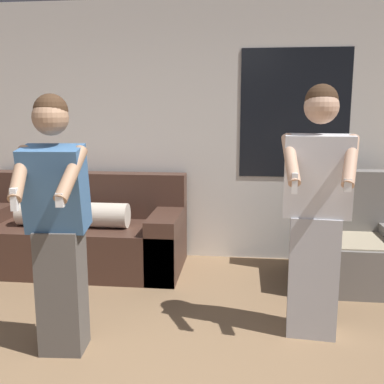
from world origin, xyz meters
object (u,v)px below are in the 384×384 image
Objects in this scene: person_left at (57,224)px; person_right at (316,212)px; armchair at (349,248)px; couch at (80,235)px.

person_right reaches higher than person_left.
person_left is at bearing -165.49° from person_right.
armchair is at bearing 65.18° from person_right.
couch is at bearing 151.28° from person_right.
person_right is at bearing 14.51° from person_left.
armchair is 0.60× the size of person_left.
person_right is (1.67, 0.43, 0.02)m from person_left.
person_left is at bearing -145.45° from armchair.
person_right is (2.15, -1.18, 0.57)m from couch.
armchair is 1.30m from person_right.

